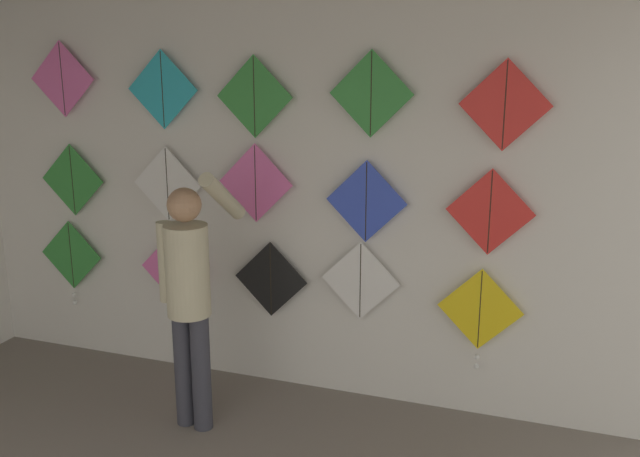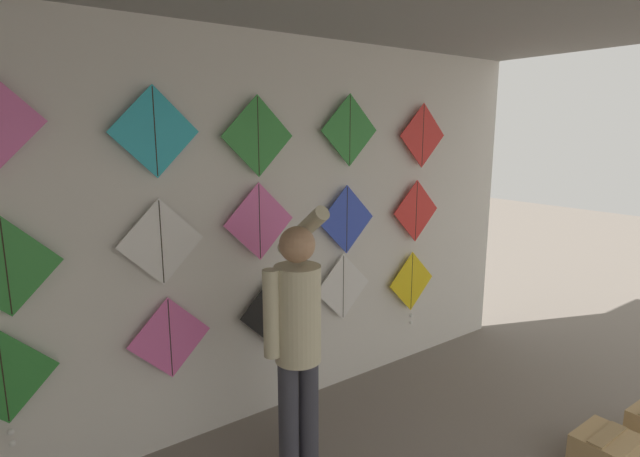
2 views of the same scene
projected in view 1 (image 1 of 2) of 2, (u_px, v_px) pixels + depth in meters
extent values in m
cube|color=silver|center=(264.00, 196.00, 5.02)|extent=(5.50, 0.06, 2.80)
cylinder|color=#383842|center=(184.00, 369.00, 4.64)|extent=(0.12, 0.12, 0.78)
cylinder|color=#383842|center=(201.00, 373.00, 4.58)|extent=(0.12, 0.12, 0.78)
cylinder|color=beige|center=(187.00, 270.00, 4.44)|extent=(0.28, 0.28, 0.59)
sphere|color=tan|center=(184.00, 205.00, 4.33)|extent=(0.21, 0.21, 0.21)
cylinder|color=beige|center=(166.00, 262.00, 4.50)|extent=(0.10, 0.10, 0.52)
cylinder|color=beige|center=(223.00, 197.00, 4.44)|extent=(0.10, 0.48, 0.38)
cube|color=#338C38|center=(71.00, 255.00, 5.61)|extent=(0.55, 0.01, 0.55)
cylinder|color=black|center=(71.00, 255.00, 5.61)|extent=(0.01, 0.01, 0.53)
sphere|color=white|center=(74.00, 294.00, 5.68)|extent=(0.04, 0.04, 0.04)
sphere|color=white|center=(75.00, 303.00, 5.70)|extent=(0.04, 0.04, 0.04)
cube|color=pink|center=(174.00, 269.00, 5.32)|extent=(0.55, 0.01, 0.55)
cylinder|color=black|center=(174.00, 269.00, 5.32)|extent=(0.01, 0.01, 0.53)
cube|color=black|center=(271.00, 279.00, 5.07)|extent=(0.55, 0.01, 0.55)
cylinder|color=black|center=(271.00, 279.00, 5.07)|extent=(0.01, 0.01, 0.53)
cube|color=white|center=(360.00, 281.00, 4.84)|extent=(0.55, 0.01, 0.55)
cylinder|color=black|center=(360.00, 281.00, 4.84)|extent=(0.01, 0.01, 0.53)
cube|color=yellow|center=(480.00, 309.00, 4.61)|extent=(0.55, 0.01, 0.55)
cylinder|color=black|center=(480.00, 310.00, 4.61)|extent=(0.01, 0.01, 0.53)
sphere|color=white|center=(477.00, 356.00, 4.68)|extent=(0.04, 0.04, 0.04)
sphere|color=white|center=(476.00, 366.00, 4.70)|extent=(0.04, 0.04, 0.04)
cube|color=#338C38|center=(72.00, 180.00, 5.43)|extent=(0.55, 0.01, 0.55)
cylinder|color=black|center=(72.00, 180.00, 5.43)|extent=(0.01, 0.01, 0.53)
cube|color=white|center=(167.00, 184.00, 5.16)|extent=(0.55, 0.01, 0.55)
cylinder|color=black|center=(167.00, 184.00, 5.16)|extent=(0.01, 0.01, 0.53)
cube|color=pink|center=(256.00, 183.00, 4.92)|extent=(0.55, 0.01, 0.55)
cylinder|color=black|center=(255.00, 183.00, 4.92)|extent=(0.01, 0.01, 0.53)
cube|color=blue|center=(366.00, 202.00, 4.69)|extent=(0.55, 0.01, 0.55)
cylinder|color=black|center=(366.00, 202.00, 4.69)|extent=(0.01, 0.01, 0.53)
cube|color=red|center=(490.00, 212.00, 4.43)|extent=(0.55, 0.01, 0.55)
cylinder|color=black|center=(490.00, 212.00, 4.43)|extent=(0.01, 0.01, 0.53)
cube|color=pink|center=(62.00, 79.00, 5.24)|extent=(0.55, 0.01, 0.55)
cylinder|color=black|center=(62.00, 79.00, 5.24)|extent=(0.01, 0.01, 0.53)
cube|color=#28B2C6|center=(162.00, 90.00, 4.98)|extent=(0.55, 0.01, 0.55)
cylinder|color=black|center=(162.00, 90.00, 4.98)|extent=(0.01, 0.01, 0.53)
cube|color=#338C38|center=(254.00, 97.00, 4.77)|extent=(0.55, 0.01, 0.55)
cylinder|color=black|center=(254.00, 97.00, 4.77)|extent=(0.01, 0.01, 0.53)
cube|color=#338C38|center=(371.00, 94.00, 4.50)|extent=(0.55, 0.01, 0.55)
cylinder|color=black|center=(371.00, 94.00, 4.50)|extent=(0.01, 0.01, 0.53)
cube|color=red|center=(505.00, 105.00, 4.25)|extent=(0.55, 0.01, 0.55)
cylinder|color=black|center=(505.00, 105.00, 4.25)|extent=(0.01, 0.01, 0.53)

